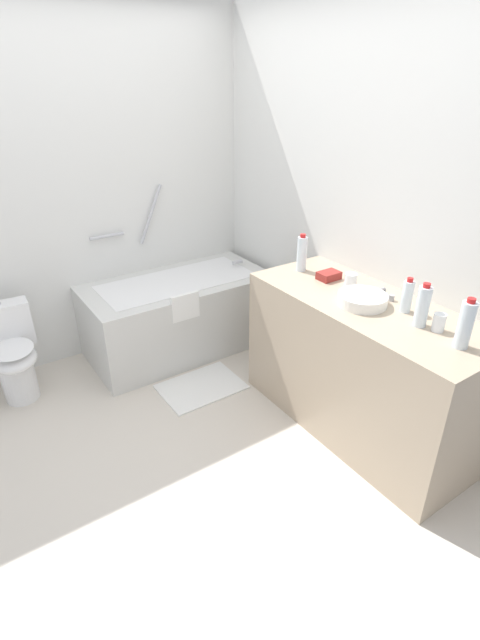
# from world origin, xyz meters

# --- Properties ---
(ground_plane) EXTENTS (3.83, 3.83, 0.00)m
(ground_plane) POSITION_xyz_m (0.00, 0.00, 0.00)
(ground_plane) COLOR beige
(wall_back_tiled) EXTENTS (3.23, 0.10, 2.57)m
(wall_back_tiled) POSITION_xyz_m (0.00, 1.40, 1.28)
(wall_back_tiled) COLOR silver
(wall_back_tiled) RESTS_ON ground_plane
(wall_right_mirror) EXTENTS (0.10, 3.10, 2.57)m
(wall_right_mirror) POSITION_xyz_m (1.47, 0.00, 1.28)
(wall_right_mirror) COLOR silver
(wall_right_mirror) RESTS_ON ground_plane
(bathtub) EXTENTS (1.47, 0.73, 1.29)m
(bathtub) POSITION_xyz_m (0.63, 0.99, 0.32)
(bathtub) COLOR silver
(bathtub) RESTS_ON ground_plane
(toilet) EXTENTS (0.36, 0.49, 0.68)m
(toilet) POSITION_xyz_m (-0.63, 1.03, 0.34)
(toilet) COLOR white
(toilet) RESTS_ON ground_plane
(vanity_counter) EXTENTS (0.61, 1.52, 0.88)m
(vanity_counter) POSITION_xyz_m (1.11, -0.53, 0.44)
(vanity_counter) COLOR tan
(vanity_counter) RESTS_ON ground_plane
(sink_basin) EXTENTS (0.28, 0.28, 0.06)m
(sink_basin) POSITION_xyz_m (1.06, -0.52, 0.91)
(sink_basin) COLOR white
(sink_basin) RESTS_ON vanity_counter
(sink_faucet) EXTENTS (0.11, 0.15, 0.07)m
(sink_faucet) POSITION_xyz_m (1.23, -0.52, 0.91)
(sink_faucet) COLOR #A1A1A6
(sink_faucet) RESTS_ON vanity_counter
(water_bottle_0) EXTENTS (0.07, 0.07, 0.24)m
(water_bottle_0) POSITION_xyz_m (1.12, -0.86, 0.99)
(water_bottle_0) COLOR silver
(water_bottle_0) RESTS_ON vanity_counter
(water_bottle_1) EXTENTS (0.07, 0.07, 0.26)m
(water_bottle_1) POSITION_xyz_m (1.10, -1.11, 1.00)
(water_bottle_1) COLOR silver
(water_bottle_1) RESTS_ON vanity_counter
(water_bottle_2) EXTENTS (0.07, 0.07, 0.25)m
(water_bottle_2) POSITION_xyz_m (1.12, 0.08, 1.00)
(water_bottle_2) COLOR silver
(water_bottle_2) RESTS_ON vanity_counter
(water_bottle_3) EXTENTS (0.06, 0.06, 0.20)m
(water_bottle_3) POSITION_xyz_m (1.19, -0.71, 0.97)
(water_bottle_3) COLOR silver
(water_bottle_3) RESTS_ON vanity_counter
(drinking_glass_0) EXTENTS (0.08, 0.08, 0.09)m
(drinking_glass_0) POSITION_xyz_m (1.18, -0.30, 0.92)
(drinking_glass_0) COLOR white
(drinking_glass_0) RESTS_ON vanity_counter
(drinking_glass_1) EXTENTS (0.06, 0.06, 0.10)m
(drinking_glass_1) POSITION_xyz_m (1.15, -0.95, 0.93)
(drinking_glass_1) COLOR white
(drinking_glass_1) RESTS_ON vanity_counter
(amenity_basket) EXTENTS (0.14, 0.10, 0.05)m
(amenity_basket) POSITION_xyz_m (1.17, -0.13, 0.90)
(amenity_basket) COLOR maroon
(amenity_basket) RESTS_ON vanity_counter
(bath_mat) EXTENTS (0.59, 0.42, 0.01)m
(bath_mat) POSITION_xyz_m (0.48, 0.38, 0.01)
(bath_mat) COLOR white
(bath_mat) RESTS_ON ground_plane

